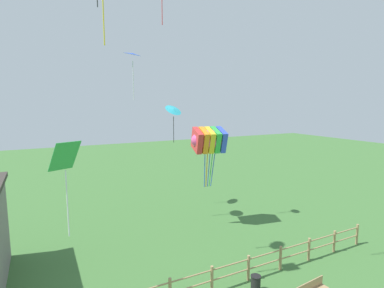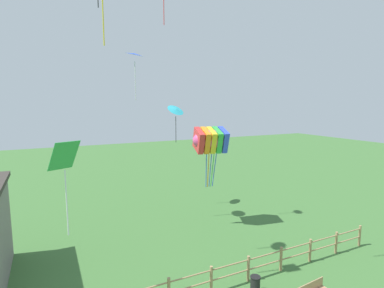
% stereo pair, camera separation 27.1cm
% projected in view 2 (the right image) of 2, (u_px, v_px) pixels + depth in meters
% --- Properties ---
extents(wooden_fence, '(20.96, 0.14, 1.28)m').
position_uv_depth(wooden_fence, '(211.00, 278.00, 13.68)').
color(wooden_fence, '#9E7F56').
rests_on(wooden_fence, ground_plane).
extents(trash_bin, '(0.48, 0.48, 0.78)m').
position_uv_depth(trash_bin, '(255.00, 284.00, 13.73)').
color(trash_bin, black).
rests_on(trash_bin, ground_plane).
extents(kite_rainbow_parafoil, '(2.84, 2.19, 4.20)m').
position_uv_depth(kite_rainbow_parafoil, '(211.00, 140.00, 20.68)').
color(kite_rainbow_parafoil, '#E54C8C').
extents(kite_blue_delta, '(1.75, 1.75, 3.29)m').
position_uv_depth(kite_blue_delta, '(135.00, 55.00, 20.28)').
color(kite_blue_delta, blue).
extents(kite_cyan_delta, '(1.67, 1.54, 3.11)m').
position_uv_depth(kite_cyan_delta, '(176.00, 110.00, 24.24)').
color(kite_cyan_delta, '#2DB2C6').
extents(kite_green_diamond, '(1.22, 1.12, 3.73)m').
position_uv_depth(kite_green_diamond, '(65.00, 165.00, 11.34)').
color(kite_green_diamond, green).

